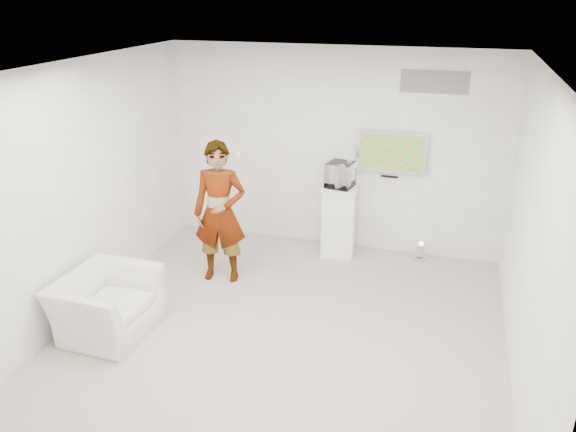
% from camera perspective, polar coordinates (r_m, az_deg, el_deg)
% --- Properties ---
extents(room, '(5.01, 5.01, 3.00)m').
position_cam_1_polar(room, '(6.06, -0.36, 0.63)').
color(room, '#A49D96').
rests_on(room, ground).
extents(tv, '(1.00, 0.08, 0.60)m').
position_cam_1_polar(tv, '(8.18, 10.45, 6.39)').
color(tv, '#BABABE').
rests_on(tv, room).
extents(logo_decal, '(0.90, 0.02, 0.30)m').
position_cam_1_polar(logo_decal, '(7.98, 14.65, 13.01)').
color(logo_decal, slate).
rests_on(logo_decal, room).
extents(person, '(0.77, 0.57, 1.93)m').
position_cam_1_polar(person, '(7.48, -6.93, 0.33)').
color(person, white).
rests_on(person, room).
extents(armchair, '(0.99, 1.12, 0.71)m').
position_cam_1_polar(armchair, '(6.85, -17.97, -8.53)').
color(armchair, white).
rests_on(armchair, room).
extents(pedestal, '(0.56, 0.56, 1.06)m').
position_cam_1_polar(pedestal, '(8.34, 5.18, -0.44)').
color(pedestal, white).
rests_on(pedestal, room).
extents(floor_uplight, '(0.22, 0.22, 0.28)m').
position_cam_1_polar(floor_uplight, '(8.47, 13.31, -3.51)').
color(floor_uplight, silver).
rests_on(floor_uplight, room).
extents(vitrine, '(0.42, 0.42, 0.36)m').
position_cam_1_polar(vitrine, '(8.10, 5.35, 4.20)').
color(vitrine, white).
rests_on(vitrine, pedestal).
extents(console, '(0.10, 0.16, 0.21)m').
position_cam_1_polar(console, '(8.12, 5.33, 3.70)').
color(console, white).
rests_on(console, pedestal).
extents(wii_remote, '(0.07, 0.15, 0.04)m').
position_cam_1_polar(wii_remote, '(7.31, -5.02, 6.28)').
color(wii_remote, white).
rests_on(wii_remote, person).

